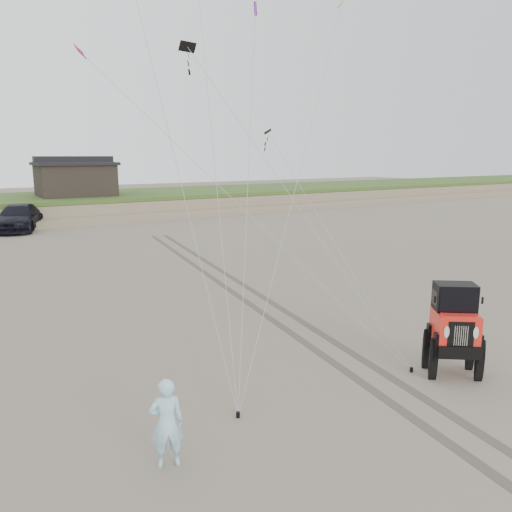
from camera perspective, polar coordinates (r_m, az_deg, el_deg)
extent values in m
plane|color=#6B6054|center=(11.97, 10.19, -14.51)|extent=(160.00, 160.00, 0.00)
cube|color=#7A6B54|center=(46.75, -22.41, 5.12)|extent=(160.00, 12.00, 1.40)
cube|color=#2D4719|center=(46.67, -22.49, 6.16)|extent=(160.00, 12.00, 0.35)
cube|color=#7A6B54|center=(40.43, -20.85, 3.72)|extent=(160.00, 3.50, 0.50)
cube|color=black|center=(45.96, -19.95, 8.12)|extent=(6.00, 5.00, 2.60)
cube|color=black|center=(45.91, -20.07, 9.89)|extent=(6.40, 5.40, 0.25)
cube|color=black|center=(45.90, -20.10, 10.36)|extent=(6.40, 1.20, 0.50)
imported|color=black|center=(38.66, -25.50, 3.98)|extent=(4.27, 6.59, 1.78)
imported|color=#8DCADA|center=(8.96, -10.17, -18.27)|extent=(0.66, 0.52, 1.59)
cube|color=black|center=(17.47, 1.34, 14.03)|extent=(0.44, 0.46, 0.20)
cube|color=#81D926|center=(20.64, 9.85, 26.74)|extent=(0.56, 0.78, 0.42)
cube|color=black|center=(15.19, -7.84, 22.61)|extent=(0.47, 0.24, 0.28)
cube|color=#D01A72|center=(15.81, -19.47, 21.18)|extent=(0.41, 0.58, 0.35)
cylinder|color=black|center=(10.58, -2.07, -17.67)|extent=(0.08, 0.08, 0.12)
cylinder|color=black|center=(13.06, 17.34, -12.29)|extent=(0.08, 0.08, 0.12)
cube|color=#4C443D|center=(18.99, -2.27, -4.42)|extent=(4.42, 29.74, 0.01)
cube|color=#4C443D|center=(19.37, -0.20, -4.09)|extent=(4.42, 29.74, 0.01)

